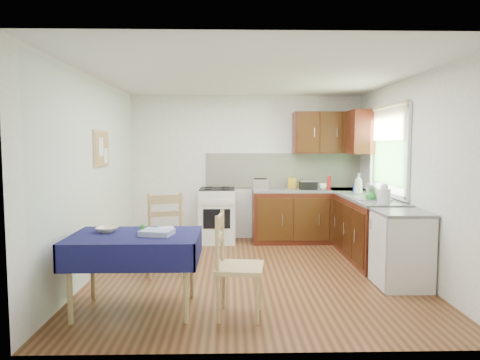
{
  "coord_description": "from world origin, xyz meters",
  "views": [
    {
      "loc": [
        -0.28,
        -5.36,
        1.65
      ],
      "look_at": [
        -0.15,
        0.11,
        1.19
      ],
      "focal_mm": 32.0,
      "sensor_mm": 36.0,
      "label": 1
    }
  ],
  "objects_px": {
    "toaster": "(260,184)",
    "dish_rack": "(372,198)",
    "chair_near": "(234,262)",
    "kettle": "(384,195)",
    "dining_table": "(135,245)",
    "sandwich_press": "(308,185)",
    "chair_far": "(164,231)"
  },
  "relations": [
    {
      "from": "toaster",
      "to": "dish_rack",
      "type": "relative_size",
      "value": 0.57
    },
    {
      "from": "chair_near",
      "to": "kettle",
      "type": "bearing_deg",
      "value": -49.14
    },
    {
      "from": "toaster",
      "to": "kettle",
      "type": "bearing_deg",
      "value": -66.1
    },
    {
      "from": "dining_table",
      "to": "dish_rack",
      "type": "xyz_separation_m",
      "value": [
        2.88,
        1.56,
        0.27
      ]
    },
    {
      "from": "chair_near",
      "to": "sandwich_press",
      "type": "xyz_separation_m",
      "value": [
        1.27,
        3.09,
        0.45
      ]
    },
    {
      "from": "chair_near",
      "to": "sandwich_press",
      "type": "height_order",
      "value": "sandwich_press"
    },
    {
      "from": "toaster",
      "to": "kettle",
      "type": "relative_size",
      "value": 0.98
    },
    {
      "from": "dish_rack",
      "to": "kettle",
      "type": "distance_m",
      "value": 0.45
    },
    {
      "from": "toaster",
      "to": "dish_rack",
      "type": "distance_m",
      "value": 1.95
    },
    {
      "from": "sandwich_press",
      "to": "chair_near",
      "type": "bearing_deg",
      "value": -99.52
    },
    {
      "from": "dining_table",
      "to": "chair_far",
      "type": "bearing_deg",
      "value": 84.74
    },
    {
      "from": "toaster",
      "to": "sandwich_press",
      "type": "bearing_deg",
      "value": -12.61
    },
    {
      "from": "sandwich_press",
      "to": "kettle",
      "type": "height_order",
      "value": "kettle"
    },
    {
      "from": "dining_table",
      "to": "sandwich_press",
      "type": "height_order",
      "value": "sandwich_press"
    },
    {
      "from": "dining_table",
      "to": "toaster",
      "type": "relative_size",
      "value": 4.95
    },
    {
      "from": "dining_table",
      "to": "chair_far",
      "type": "distance_m",
      "value": 1.16
    },
    {
      "from": "chair_far",
      "to": "kettle",
      "type": "xyz_separation_m",
      "value": [
        2.78,
        -0.03,
        0.45
      ]
    },
    {
      "from": "dining_table",
      "to": "kettle",
      "type": "relative_size",
      "value": 4.85
    },
    {
      "from": "dining_table",
      "to": "sandwich_press",
      "type": "distance_m",
      "value": 3.7
    },
    {
      "from": "dining_table",
      "to": "chair_near",
      "type": "relative_size",
      "value": 1.26
    },
    {
      "from": "chair_far",
      "to": "dish_rack",
      "type": "distance_m",
      "value": 2.82
    },
    {
      "from": "toaster",
      "to": "sandwich_press",
      "type": "height_order",
      "value": "toaster"
    },
    {
      "from": "dish_rack",
      "to": "dining_table",
      "type": "bearing_deg",
      "value": -172.46
    },
    {
      "from": "toaster",
      "to": "kettle",
      "type": "distance_m",
      "value": 2.28
    },
    {
      "from": "chair_far",
      "to": "chair_near",
      "type": "height_order",
      "value": "chair_far"
    },
    {
      "from": "sandwich_press",
      "to": "toaster",
      "type": "bearing_deg",
      "value": -164.51
    },
    {
      "from": "chair_far",
      "to": "toaster",
      "type": "xyz_separation_m",
      "value": [
        1.34,
        1.73,
        0.43
      ]
    },
    {
      "from": "chair_near",
      "to": "dish_rack",
      "type": "bearing_deg",
      "value": -40.85
    },
    {
      "from": "toaster",
      "to": "sandwich_press",
      "type": "distance_m",
      "value": 0.81
    },
    {
      "from": "dining_table",
      "to": "kettle",
      "type": "distance_m",
      "value": 3.11
    },
    {
      "from": "chair_near",
      "to": "kettle",
      "type": "xyz_separation_m",
      "value": [
        1.9,
        1.29,
        0.49
      ]
    },
    {
      "from": "chair_far",
      "to": "dish_rack",
      "type": "bearing_deg",
      "value": 171.53
    }
  ]
}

